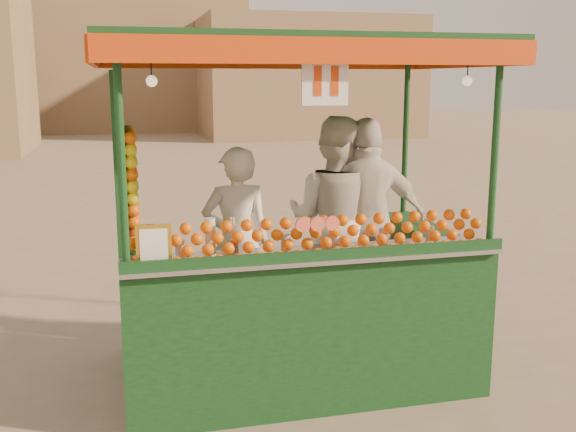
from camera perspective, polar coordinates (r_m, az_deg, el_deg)
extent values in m
plane|color=#756253|center=(5.62, -1.58, -13.89)|extent=(90.00, 90.00, 0.00)
cube|color=#896A4E|center=(30.07, 1.50, 11.62)|extent=(9.00, 6.00, 5.00)
cube|color=#896A4E|center=(34.99, -16.03, 12.80)|extent=(14.00, 7.00, 7.00)
cube|color=#0E3316|center=(5.78, 0.32, -11.47)|extent=(2.73, 1.68, 0.32)
cylinder|color=black|center=(5.62, -9.28, -11.95)|extent=(0.38, 0.11, 0.38)
cylinder|color=black|center=(6.05, 9.17, -10.20)|extent=(0.38, 0.11, 0.38)
cube|color=#0E3316|center=(4.95, 2.32, -8.28)|extent=(2.73, 0.32, 0.84)
cube|color=#0E3316|center=(5.52, -12.30, -6.45)|extent=(0.32, 1.37, 0.84)
cube|color=#0E3316|center=(6.07, 11.23, -4.75)|extent=(0.32, 1.37, 0.84)
cube|color=#B2B2B7|center=(4.85, 2.26, -3.30)|extent=(2.73, 0.48, 0.03)
cylinder|color=#0E3316|center=(4.39, -13.88, 4.40)|extent=(0.05, 0.05, 1.47)
cylinder|color=#0E3316|center=(5.13, 17.07, 5.20)|extent=(0.05, 0.05, 1.47)
cylinder|color=#0E3316|center=(5.96, -14.03, 6.17)|extent=(0.05, 0.05, 1.47)
cylinder|color=#0E3316|center=(6.52, 9.90, 6.76)|extent=(0.05, 0.05, 1.47)
cube|color=#0E3316|center=(5.33, 0.35, 14.30)|extent=(2.94, 1.89, 0.08)
cube|color=#CB3B0B|center=(4.41, 3.51, 13.77)|extent=(2.94, 0.04, 0.17)
cube|color=#CB3B0B|center=(6.24, -1.89, 13.10)|extent=(2.94, 0.04, 0.17)
cube|color=#CB3B0B|center=(5.16, -16.14, 13.02)|extent=(0.04, 1.89, 0.17)
cube|color=#CB3B0B|center=(5.87, 14.78, 12.84)|extent=(0.04, 1.89, 0.17)
cylinder|color=#F9624B|center=(4.66, 2.51, -0.67)|extent=(0.11, 0.03, 0.11)
cube|color=gold|center=(4.50, -11.27, -2.56)|extent=(0.23, 0.02, 0.29)
cube|color=white|center=(4.49, 3.15, 11.32)|extent=(0.32, 0.02, 0.32)
sphere|color=#FFE5B2|center=(4.44, -11.45, 11.11)|extent=(0.07, 0.07, 0.07)
sphere|color=#FFE5B2|center=(5.06, 14.90, 10.97)|extent=(0.07, 0.07, 0.07)
imported|color=white|center=(5.58, -4.37, -2.13)|extent=(0.59, 0.40, 1.57)
imported|color=silver|center=(5.90, 3.96, -0.28)|extent=(1.10, 1.06, 1.79)
imported|color=silver|center=(5.89, 6.71, -0.39)|extent=(1.07, 0.51, 1.78)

